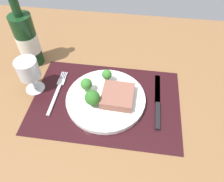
{
  "coord_description": "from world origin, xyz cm",
  "views": [
    {
      "loc": [
        8.07,
        -43.39,
        56.39
      ],
      "look_at": [
        1.64,
        2.94,
        1.9
      ],
      "focal_mm": 34.87,
      "sensor_mm": 36.0,
      "label": 1
    }
  ],
  "objects_px": {
    "fork": "(57,91)",
    "knife": "(158,104)",
    "plate": "(106,99)",
    "wine_glass": "(28,71)",
    "steak": "(118,96)",
    "wine_bottle": "(27,40)"
  },
  "relations": [
    {
      "from": "steak",
      "to": "wine_glass",
      "type": "relative_size",
      "value": 0.83
    },
    {
      "from": "knife",
      "to": "wine_bottle",
      "type": "relative_size",
      "value": 0.81
    },
    {
      "from": "plate",
      "to": "fork",
      "type": "height_order",
      "value": "plate"
    },
    {
      "from": "plate",
      "to": "wine_bottle",
      "type": "bearing_deg",
      "value": 153.02
    },
    {
      "from": "fork",
      "to": "wine_glass",
      "type": "bearing_deg",
      "value": 175.69
    },
    {
      "from": "steak",
      "to": "knife",
      "type": "height_order",
      "value": "steak"
    },
    {
      "from": "plate",
      "to": "steak",
      "type": "relative_size",
      "value": 2.51
    },
    {
      "from": "wine_bottle",
      "to": "wine_glass",
      "type": "xyz_separation_m",
      "value": [
        0.05,
        -0.13,
        -0.02
      ]
    },
    {
      "from": "knife",
      "to": "wine_bottle",
      "type": "height_order",
      "value": "wine_bottle"
    },
    {
      "from": "wine_bottle",
      "to": "knife",
      "type": "bearing_deg",
      "value": -17.55
    },
    {
      "from": "wine_bottle",
      "to": "wine_glass",
      "type": "height_order",
      "value": "wine_bottle"
    },
    {
      "from": "steak",
      "to": "fork",
      "type": "distance_m",
      "value": 0.21
    },
    {
      "from": "plate",
      "to": "steak",
      "type": "height_order",
      "value": "steak"
    },
    {
      "from": "knife",
      "to": "wine_bottle",
      "type": "bearing_deg",
      "value": 162.43
    },
    {
      "from": "steak",
      "to": "wine_bottle",
      "type": "height_order",
      "value": "wine_bottle"
    },
    {
      "from": "wine_bottle",
      "to": "steak",
      "type": "bearing_deg",
      "value": -24.14
    },
    {
      "from": "fork",
      "to": "knife",
      "type": "height_order",
      "value": "knife"
    },
    {
      "from": "plate",
      "to": "wine_glass",
      "type": "height_order",
      "value": "wine_glass"
    },
    {
      "from": "steak",
      "to": "wine_bottle",
      "type": "bearing_deg",
      "value": 155.86
    },
    {
      "from": "plate",
      "to": "fork",
      "type": "distance_m",
      "value": 0.17
    },
    {
      "from": "wine_bottle",
      "to": "wine_glass",
      "type": "distance_m",
      "value": 0.14
    },
    {
      "from": "fork",
      "to": "knife",
      "type": "bearing_deg",
      "value": -1.05
    }
  ]
}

